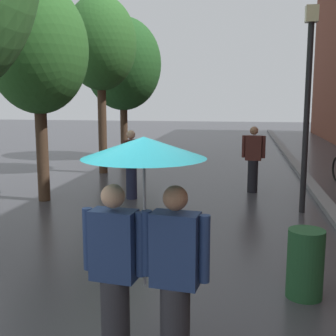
{
  "coord_description": "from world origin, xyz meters",
  "views": [
    {
      "loc": [
        1.3,
        -3.51,
        2.43
      ],
      "look_at": [
        0.2,
        2.98,
        1.35
      ],
      "focal_mm": 46.74,
      "sensor_mm": 36.0,
      "label": 1
    }
  ],
  "objects_px": {
    "couple_under_umbrella": "(144,223)",
    "pedestrian_walking_midground": "(131,164)",
    "street_tree_1": "(38,50)",
    "street_tree_3": "(123,64)",
    "street_lamp_post": "(308,95)",
    "street_tree_2": "(100,44)",
    "pedestrian_walking_far": "(253,159)",
    "litter_bin": "(305,264)"
  },
  "relations": [
    {
      "from": "couple_under_umbrella",
      "to": "pedestrian_walking_midground",
      "type": "bearing_deg",
      "value": 105.34
    },
    {
      "from": "street_tree_1",
      "to": "street_tree_3",
      "type": "relative_size",
      "value": 0.91
    },
    {
      "from": "street_tree_3",
      "to": "street_lamp_post",
      "type": "distance_m",
      "value": 9.52
    },
    {
      "from": "street_tree_3",
      "to": "street_tree_1",
      "type": "bearing_deg",
      "value": -89.83
    },
    {
      "from": "pedestrian_walking_midground",
      "to": "street_tree_2",
      "type": "bearing_deg",
      "value": 118.07
    },
    {
      "from": "street_lamp_post",
      "to": "pedestrian_walking_far",
      "type": "distance_m",
      "value": 2.63
    },
    {
      "from": "street_tree_2",
      "to": "street_tree_3",
      "type": "bearing_deg",
      "value": 93.82
    },
    {
      "from": "couple_under_umbrella",
      "to": "litter_bin",
      "type": "bearing_deg",
      "value": 47.49
    },
    {
      "from": "street_tree_2",
      "to": "street_lamp_post",
      "type": "height_order",
      "value": "street_tree_2"
    },
    {
      "from": "street_tree_3",
      "to": "pedestrian_walking_far",
      "type": "distance_m",
      "value": 7.91
    },
    {
      "from": "street_tree_1",
      "to": "street_tree_2",
      "type": "xyz_separation_m",
      "value": [
        0.21,
        3.87,
        0.55
      ]
    },
    {
      "from": "street_lamp_post",
      "to": "litter_bin",
      "type": "height_order",
      "value": "street_lamp_post"
    },
    {
      "from": "couple_under_umbrella",
      "to": "street_lamp_post",
      "type": "height_order",
      "value": "street_lamp_post"
    },
    {
      "from": "street_tree_2",
      "to": "street_lamp_post",
      "type": "xyz_separation_m",
      "value": [
        5.67,
        -3.98,
        -1.55
      ]
    },
    {
      "from": "couple_under_umbrella",
      "to": "pedestrian_walking_far",
      "type": "xyz_separation_m",
      "value": [
        1.1,
        7.69,
        -0.5
      ]
    },
    {
      "from": "street_tree_1",
      "to": "pedestrian_walking_midground",
      "type": "relative_size",
      "value": 3.0
    },
    {
      "from": "couple_under_umbrella",
      "to": "pedestrian_walking_far",
      "type": "height_order",
      "value": "couple_under_umbrella"
    },
    {
      "from": "litter_bin",
      "to": "couple_under_umbrella",
      "type": "bearing_deg",
      "value": -132.51
    },
    {
      "from": "couple_under_umbrella",
      "to": "street_tree_3",
      "type": "bearing_deg",
      "value": 105.99
    },
    {
      "from": "street_tree_1",
      "to": "street_tree_3",
      "type": "bearing_deg",
      "value": 90.17
    },
    {
      "from": "street_tree_1",
      "to": "street_lamp_post",
      "type": "xyz_separation_m",
      "value": [
        5.87,
        -0.11,
        -1.0
      ]
    },
    {
      "from": "litter_bin",
      "to": "pedestrian_walking_midground",
      "type": "distance_m",
      "value": 5.82
    },
    {
      "from": "street_tree_3",
      "to": "litter_bin",
      "type": "distance_m",
      "value": 13.1
    },
    {
      "from": "street_tree_2",
      "to": "pedestrian_walking_midground",
      "type": "relative_size",
      "value": 3.33
    },
    {
      "from": "street_tree_2",
      "to": "couple_under_umbrella",
      "type": "distance_m",
      "value": 10.79
    },
    {
      "from": "street_tree_1",
      "to": "litter_bin",
      "type": "bearing_deg",
      "value": -38.14
    },
    {
      "from": "litter_bin",
      "to": "street_tree_1",
      "type": "bearing_deg",
      "value": 141.86
    },
    {
      "from": "street_tree_3",
      "to": "street_lamp_post",
      "type": "bearing_deg",
      "value": -51.39
    },
    {
      "from": "street_tree_3",
      "to": "pedestrian_walking_midground",
      "type": "distance_m",
      "value": 7.6
    },
    {
      "from": "street_tree_1",
      "to": "couple_under_umbrella",
      "type": "relative_size",
      "value": 2.36
    },
    {
      "from": "street_tree_2",
      "to": "street_tree_1",
      "type": "bearing_deg",
      "value": -93.04
    },
    {
      "from": "street_tree_2",
      "to": "street_tree_3",
      "type": "relative_size",
      "value": 1.01
    },
    {
      "from": "street_lamp_post",
      "to": "pedestrian_walking_midground",
      "type": "relative_size",
      "value": 2.55
    },
    {
      "from": "couple_under_umbrella",
      "to": "pedestrian_walking_far",
      "type": "relative_size",
      "value": 1.24
    },
    {
      "from": "street_tree_2",
      "to": "couple_under_umbrella",
      "type": "height_order",
      "value": "street_tree_2"
    },
    {
      "from": "street_tree_2",
      "to": "street_lamp_post",
      "type": "distance_m",
      "value": 7.1
    },
    {
      "from": "litter_bin",
      "to": "pedestrian_walking_far",
      "type": "xyz_separation_m",
      "value": [
        -0.5,
        5.94,
        0.44
      ]
    },
    {
      "from": "pedestrian_walking_midground",
      "to": "street_tree_1",
      "type": "bearing_deg",
      "value": -165.7
    },
    {
      "from": "street_tree_1",
      "to": "litter_bin",
      "type": "distance_m",
      "value": 7.48
    },
    {
      "from": "street_tree_2",
      "to": "street_tree_3",
      "type": "xyz_separation_m",
      "value": [
        -0.23,
        3.4,
        -0.36
      ]
    },
    {
      "from": "street_tree_3",
      "to": "street_lamp_post",
      "type": "relative_size",
      "value": 1.3
    },
    {
      "from": "street_lamp_post",
      "to": "street_tree_3",
      "type": "bearing_deg",
      "value": 128.61
    }
  ]
}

